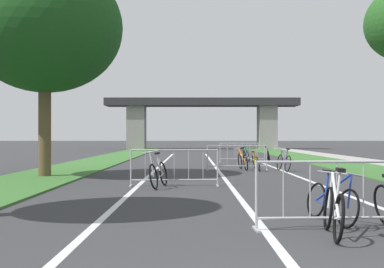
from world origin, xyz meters
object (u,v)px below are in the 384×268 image
object	(u,v)px
tree_left_maple_mid	(43,27)
crowd_barrier_fourth	(240,153)
bicycle_blue_0	(329,201)
bicycle_black_5	(266,155)
bicycle_teal_1	(244,155)
bicycle_orange_2	(241,161)
bicycle_purple_3	(282,162)
crowd_barrier_nearest	(335,195)
bicycle_silver_8	(156,174)
bicycle_yellow_6	(254,162)
bicycle_white_4	(331,210)
crowd_barrier_second	(172,168)
crowd_barrier_third	(235,158)

from	to	relation	value
tree_left_maple_mid	crowd_barrier_fourth	distance (m)	13.46
bicycle_blue_0	bicycle_black_5	world-z (taller)	bicycle_black_5
bicycle_teal_1	bicycle_orange_2	size ratio (longest dim) A/B	1.03
bicycle_blue_0	bicycle_purple_3	world-z (taller)	bicycle_purple_3
crowd_barrier_nearest	bicycle_blue_0	distance (m)	0.60
bicycle_orange_2	bicycle_purple_3	world-z (taller)	bicycle_orange_2
crowd_barrier_nearest	bicycle_silver_8	size ratio (longest dim) A/B	1.47
tree_left_maple_mid	bicycle_yellow_6	bearing A→B (deg)	21.73
crowd_barrier_nearest	bicycle_white_4	world-z (taller)	crowd_barrier_nearest
crowd_barrier_second	crowd_barrier_fourth	distance (m)	13.30
tree_left_maple_mid	bicycle_teal_1	distance (m)	13.99
crowd_barrier_third	bicycle_orange_2	xyz separation A→B (m)	(0.26, 0.34, -0.15)
crowd_barrier_fourth	bicycle_black_5	world-z (taller)	crowd_barrier_fourth
bicycle_blue_0	bicycle_orange_2	distance (m)	12.66
bicycle_blue_0	bicycle_silver_8	world-z (taller)	bicycle_silver_8
crowd_barrier_nearest	bicycle_teal_1	bearing A→B (deg)	87.61
bicycle_teal_1	bicycle_silver_8	xyz separation A→B (m)	(-3.96, -13.74, 0.01)
bicycle_orange_2	bicycle_black_5	bearing A→B (deg)	64.92
bicycle_purple_3	bicycle_white_4	distance (m)	13.01
bicycle_black_5	bicycle_yellow_6	world-z (taller)	bicycle_yellow_6
bicycle_orange_2	bicycle_silver_8	distance (m)	7.83
tree_left_maple_mid	bicycle_black_5	world-z (taller)	tree_left_maple_mid
bicycle_black_5	crowd_barrier_third	bearing A→B (deg)	-96.17
bicycle_silver_8	bicycle_black_5	bearing A→B (deg)	-99.75
bicycle_black_5	tree_left_maple_mid	bearing A→B (deg)	-119.42
tree_left_maple_mid	bicycle_white_4	size ratio (longest dim) A/B	4.63
bicycle_blue_0	bicycle_orange_2	size ratio (longest dim) A/B	0.94
crowd_barrier_second	bicycle_blue_0	world-z (taller)	crowd_barrier_second
crowd_barrier_nearest	bicycle_yellow_6	distance (m)	12.55
bicycle_silver_8	crowd_barrier_third	bearing A→B (deg)	-101.39
bicycle_teal_1	tree_left_maple_mid	bearing A→B (deg)	-130.54
bicycle_orange_2	bicycle_silver_8	size ratio (longest dim) A/B	0.99
bicycle_silver_8	bicycle_blue_0	bearing A→B (deg)	131.36
bicycle_white_4	bicycle_yellow_6	world-z (taller)	bicycle_white_4
tree_left_maple_mid	bicycle_purple_3	bearing A→B (deg)	18.25
crowd_barrier_second	bicycle_silver_8	world-z (taller)	bicycle_silver_8
crowd_barrier_third	bicycle_black_5	size ratio (longest dim) A/B	1.61
tree_left_maple_mid	bicycle_purple_3	distance (m)	10.48
tree_left_maple_mid	bicycle_teal_1	xyz separation A→B (m)	(8.13, 10.31, -4.82)
bicycle_black_5	crowd_barrier_nearest	bearing A→B (deg)	-83.09
bicycle_orange_2	bicycle_silver_8	bearing A→B (deg)	-120.38
crowd_barrier_third	bicycle_yellow_6	bearing A→B (deg)	-25.28
tree_left_maple_mid	bicycle_orange_2	size ratio (longest dim) A/B	4.37
bicycle_teal_1	bicycle_yellow_6	world-z (taller)	bicycle_teal_1
crowd_barrier_second	crowd_barrier_fourth	size ratio (longest dim) A/B	1.00
bicycle_purple_3	bicycle_black_5	distance (m)	7.41
crowd_barrier_second	bicycle_blue_0	xyz separation A→B (m)	(2.79, -5.87, -0.17)
bicycle_silver_8	tree_left_maple_mid	bearing A→B (deg)	-28.49
crowd_barrier_nearest	bicycle_yellow_6	size ratio (longest dim) A/B	1.50
bicycle_white_4	bicycle_orange_2	bearing A→B (deg)	97.10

